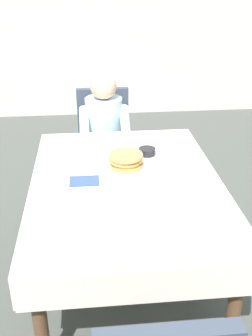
{
  "coord_description": "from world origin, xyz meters",
  "views": [
    {
      "loc": [
        -0.2,
        -2.07,
        1.86
      ],
      "look_at": [
        0.0,
        0.04,
        0.79
      ],
      "focal_mm": 43.04,
      "sensor_mm": 36.0,
      "label": 1
    }
  ],
  "objects_px": {
    "dining_table_main": "(126,192)",
    "chair_diner": "(104,137)",
    "diner_person": "(104,128)",
    "bowl_butter": "(147,152)",
    "spoon_near_edge": "(123,197)",
    "plate_breakfast": "(125,167)",
    "knife_right_of_plate": "(156,168)",
    "fork_left_of_plate": "(94,171)",
    "breakfast_stack": "(126,160)",
    "cup_coffee": "(169,155)"
  },
  "relations": [
    {
      "from": "diner_person",
      "to": "dining_table_main",
      "type": "bearing_deg",
      "value": 94.36
    },
    {
      "from": "plate_breakfast",
      "to": "breakfast_stack",
      "type": "distance_m",
      "value": 0.05
    },
    {
      "from": "diner_person",
      "to": "breakfast_stack",
      "type": "height_order",
      "value": "diner_person"
    },
    {
      "from": "dining_table_main",
      "to": "diner_person",
      "type": "height_order",
      "value": "diner_person"
    },
    {
      "from": "dining_table_main",
      "to": "plate_breakfast",
      "type": "bearing_deg",
      "value": 85.92
    },
    {
      "from": "bowl_butter",
      "to": "knife_right_of_plate",
      "type": "height_order",
      "value": "bowl_butter"
    },
    {
      "from": "bowl_butter",
      "to": "fork_left_of_plate",
      "type": "relative_size",
      "value": 0.61
    },
    {
      "from": "dining_table_main",
      "to": "diner_person",
      "type": "xyz_separation_m",
      "value": [
        -0.08,
        1.01,
        0.02
      ]
    },
    {
      "from": "breakfast_stack",
      "to": "plate_breakfast",
      "type": "bearing_deg",
      "value": -153.27
    },
    {
      "from": "cup_coffee",
      "to": "fork_left_of_plate",
      "type": "relative_size",
      "value": 0.63
    },
    {
      "from": "bowl_butter",
      "to": "fork_left_of_plate",
      "type": "bearing_deg",
      "value": -149.36
    },
    {
      "from": "bowl_butter",
      "to": "spoon_near_edge",
      "type": "distance_m",
      "value": 0.57
    },
    {
      "from": "chair_diner",
      "to": "spoon_near_edge",
      "type": "relative_size",
      "value": 6.2
    },
    {
      "from": "fork_left_of_plate",
      "to": "spoon_near_edge",
      "type": "relative_size",
      "value": 1.2
    },
    {
      "from": "breakfast_stack",
      "to": "dining_table_main",
      "type": "bearing_deg",
      "value": -95.27
    },
    {
      "from": "bowl_butter",
      "to": "knife_right_of_plate",
      "type": "relative_size",
      "value": 0.55
    },
    {
      "from": "knife_right_of_plate",
      "to": "spoon_near_edge",
      "type": "relative_size",
      "value": 1.33
    },
    {
      "from": "knife_right_of_plate",
      "to": "spoon_near_edge",
      "type": "distance_m",
      "value": 0.4
    },
    {
      "from": "breakfast_stack",
      "to": "diner_person",
      "type": "bearing_deg",
      "value": 95.81
    },
    {
      "from": "dining_table_main",
      "to": "breakfast_stack",
      "type": "xyz_separation_m",
      "value": [
        0.01,
        0.13,
        0.15
      ]
    },
    {
      "from": "fork_left_of_plate",
      "to": "knife_right_of_plate",
      "type": "height_order",
      "value": "same"
    },
    {
      "from": "dining_table_main",
      "to": "chair_diner",
      "type": "bearing_deg",
      "value": 93.78
    },
    {
      "from": "chair_diner",
      "to": "diner_person",
      "type": "xyz_separation_m",
      "value": [
        -0.0,
        -0.16,
        0.14
      ]
    },
    {
      "from": "knife_right_of_plate",
      "to": "spoon_near_edge",
      "type": "xyz_separation_m",
      "value": [
        -0.24,
        -0.32,
        0.0
      ]
    },
    {
      "from": "cup_coffee",
      "to": "fork_left_of_plate",
      "type": "bearing_deg",
      "value": -167.62
    },
    {
      "from": "plate_breakfast",
      "to": "breakfast_stack",
      "type": "bearing_deg",
      "value": 26.73
    },
    {
      "from": "cup_coffee",
      "to": "bowl_butter",
      "type": "height_order",
      "value": "cup_coffee"
    },
    {
      "from": "fork_left_of_plate",
      "to": "spoon_near_edge",
      "type": "bearing_deg",
      "value": -160.57
    },
    {
      "from": "dining_table_main",
      "to": "fork_left_of_plate",
      "type": "relative_size",
      "value": 8.47
    },
    {
      "from": "chair_diner",
      "to": "breakfast_stack",
      "type": "height_order",
      "value": "chair_diner"
    },
    {
      "from": "bowl_butter",
      "to": "spoon_near_edge",
      "type": "height_order",
      "value": "bowl_butter"
    },
    {
      "from": "breakfast_stack",
      "to": "cup_coffee",
      "type": "height_order",
      "value": "breakfast_stack"
    },
    {
      "from": "cup_coffee",
      "to": "knife_right_of_plate",
      "type": "bearing_deg",
      "value": -132.73
    },
    {
      "from": "diner_person",
      "to": "knife_right_of_plate",
      "type": "relative_size",
      "value": 5.6
    },
    {
      "from": "bowl_butter",
      "to": "spoon_near_edge",
      "type": "relative_size",
      "value": 0.73
    },
    {
      "from": "chair_diner",
      "to": "cup_coffee",
      "type": "distance_m",
      "value": 1.05
    },
    {
      "from": "bowl_butter",
      "to": "knife_right_of_plate",
      "type": "distance_m",
      "value": 0.21
    },
    {
      "from": "plate_breakfast",
      "to": "knife_right_of_plate",
      "type": "xyz_separation_m",
      "value": [
        0.19,
        -0.02,
        -0.01
      ]
    },
    {
      "from": "cup_coffee",
      "to": "plate_breakfast",
      "type": "bearing_deg",
      "value": -163.55
    },
    {
      "from": "plate_breakfast",
      "to": "spoon_near_edge",
      "type": "bearing_deg",
      "value": -97.84
    },
    {
      "from": "bowl_butter",
      "to": "knife_right_of_plate",
      "type": "bearing_deg",
      "value": -82.37
    },
    {
      "from": "bowl_butter",
      "to": "spoon_near_edge",
      "type": "xyz_separation_m",
      "value": [
        -0.21,
        -0.53,
        -0.02
      ]
    },
    {
      "from": "fork_left_of_plate",
      "to": "knife_right_of_plate",
      "type": "relative_size",
      "value": 0.9
    },
    {
      "from": "cup_coffee",
      "to": "breakfast_stack",
      "type": "bearing_deg",
      "value": -163.67
    },
    {
      "from": "plate_breakfast",
      "to": "chair_diner",
      "type": "bearing_deg",
      "value": 94.77
    },
    {
      "from": "knife_right_of_plate",
      "to": "fork_left_of_plate",
      "type": "bearing_deg",
      "value": 96.53
    },
    {
      "from": "dining_table_main",
      "to": "knife_right_of_plate",
      "type": "distance_m",
      "value": 0.25
    },
    {
      "from": "fork_left_of_plate",
      "to": "plate_breakfast",
      "type": "bearing_deg",
      "value": -88.78
    },
    {
      "from": "diner_person",
      "to": "spoon_near_edge",
      "type": "distance_m",
      "value": 1.22
    },
    {
      "from": "dining_table_main",
      "to": "plate_breakfast",
      "type": "xyz_separation_m",
      "value": [
        0.01,
        0.13,
        0.1
      ]
    }
  ]
}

